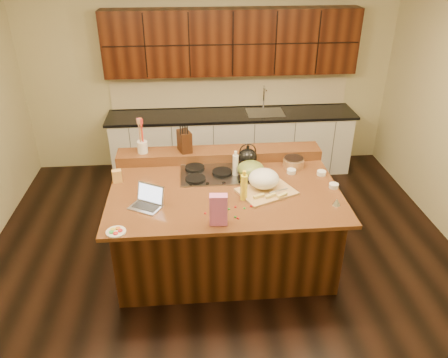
{
  "coord_description": "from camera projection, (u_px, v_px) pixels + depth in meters",
  "views": [
    {
      "loc": [
        -0.34,
        -3.97,
        3.22
      ],
      "look_at": [
        0.0,
        0.05,
        1.0
      ],
      "focal_mm": 35.0,
      "sensor_mm": 36.0,
      "label": 1
    }
  ],
  "objects": [
    {
      "name": "room",
      "position": [
        224.0,
        151.0,
        4.39
      ],
      "size": [
        5.52,
        5.02,
        2.72
      ],
      "color": "black",
      "rests_on": "ground"
    },
    {
      "name": "island",
      "position": [
        224.0,
        224.0,
        4.82
      ],
      "size": [
        2.4,
        1.6,
        0.92
      ],
      "color": "black",
      "rests_on": "ground"
    },
    {
      "name": "back_ledge",
      "position": [
        219.0,
        154.0,
        5.18
      ],
      "size": [
        2.4,
        0.3,
        0.12
      ],
      "primitive_type": "cube",
      "color": "black",
      "rests_on": "island"
    },
    {
      "name": "cooktop",
      "position": [
        222.0,
        173.0,
        4.85
      ],
      "size": [
        0.92,
        0.52,
        0.05
      ],
      "color": "gray",
      "rests_on": "island"
    },
    {
      "name": "back_counter",
      "position": [
        232.0,
        110.0,
        6.53
      ],
      "size": [
        3.7,
        0.66,
        2.4
      ],
      "color": "silver",
      "rests_on": "ground"
    },
    {
      "name": "kettle",
      "position": [
        248.0,
        157.0,
        4.93
      ],
      "size": [
        0.26,
        0.26,
        0.2
      ],
      "primitive_type": "ellipsoid",
      "rotation": [
        0.0,
        0.0,
        -0.2
      ],
      "color": "black",
      "rests_on": "cooktop"
    },
    {
      "name": "green_bowl",
      "position": [
        251.0,
        169.0,
        4.71
      ],
      "size": [
        0.32,
        0.32,
        0.16
      ],
      "primitive_type": "ellipsoid",
      "rotation": [
        0.0,
        0.0,
        0.12
      ],
      "color": "#5B6D2B",
      "rests_on": "cooktop"
    },
    {
      "name": "laptop",
      "position": [
        148.0,
        201.0,
        4.27
      ],
      "size": [
        0.37,
        0.35,
        0.21
      ],
      "rotation": [
        0.0,
        0.0,
        -0.52
      ],
      "color": "#B7B7BC",
      "rests_on": "island"
    },
    {
      "name": "oil_bottle",
      "position": [
        244.0,
        187.0,
        4.34
      ],
      "size": [
        0.08,
        0.08,
        0.27
      ],
      "primitive_type": "cylinder",
      "rotation": [
        0.0,
        0.0,
        0.23
      ],
      "color": "yellow",
      "rests_on": "island"
    },
    {
      "name": "vinegar_bottle",
      "position": [
        235.0,
        166.0,
        4.78
      ],
      "size": [
        0.08,
        0.08,
        0.25
      ],
      "primitive_type": "cylinder",
      "rotation": [
        0.0,
        0.0,
        0.43
      ],
      "color": "silver",
      "rests_on": "island"
    },
    {
      "name": "wooden_tray",
      "position": [
        264.0,
        182.0,
        4.52
      ],
      "size": [
        0.66,
        0.59,
        0.22
      ],
      "rotation": [
        0.0,
        0.0,
        0.42
      ],
      "color": "tan",
      "rests_on": "island"
    },
    {
      "name": "ramekin_a",
      "position": [
        334.0,
        186.0,
        4.6
      ],
      "size": [
        0.12,
        0.12,
        0.04
      ],
      "primitive_type": "cylinder",
      "rotation": [
        0.0,
        0.0,
        0.18
      ],
      "color": "white",
      "rests_on": "island"
    },
    {
      "name": "ramekin_b",
      "position": [
        321.0,
        173.0,
        4.85
      ],
      "size": [
        0.12,
        0.12,
        0.04
      ],
      "primitive_type": "cylinder",
      "rotation": [
        0.0,
        0.0,
        0.27
      ],
      "color": "white",
      "rests_on": "island"
    },
    {
      "name": "ramekin_c",
      "position": [
        291.0,
        171.0,
        4.88
      ],
      "size": [
        0.12,
        0.12,
        0.04
      ],
      "primitive_type": "cylinder",
      "rotation": [
        0.0,
        0.0,
        -0.29
      ],
      "color": "white",
      "rests_on": "island"
    },
    {
      "name": "strainer_bowl",
      "position": [
        293.0,
        163.0,
        5.01
      ],
      "size": [
        0.31,
        0.31,
        0.09
      ],
      "primitive_type": "cylinder",
      "rotation": [
        0.0,
        0.0,
        -0.34
      ],
      "color": "#996B3F",
      "rests_on": "island"
    },
    {
      "name": "kitchen_timer",
      "position": [
        337.0,
        202.0,
        4.29
      ],
      "size": [
        0.09,
        0.09,
        0.07
      ],
      "primitive_type": "cone",
      "rotation": [
        0.0,
        0.0,
        0.07
      ],
      "color": "silver",
      "rests_on": "island"
    },
    {
      "name": "pink_bag",
      "position": [
        218.0,
        210.0,
        3.95
      ],
      "size": [
        0.17,
        0.1,
        0.3
      ],
      "primitive_type": "cube",
      "rotation": [
        0.0,
        0.0,
        -0.08
      ],
      "color": "pink",
      "rests_on": "island"
    },
    {
      "name": "candy_plate",
      "position": [
        116.0,
        232.0,
        3.9
      ],
      "size": [
        0.19,
        0.19,
        0.01
      ],
      "primitive_type": "cylinder",
      "rotation": [
        0.0,
        0.0,
        0.06
      ],
      "color": "white",
      "rests_on": "island"
    },
    {
      "name": "package_box",
      "position": [
        117.0,
        176.0,
        4.68
      ],
      "size": [
        0.11,
        0.09,
        0.14
      ],
      "primitive_type": "cube",
      "rotation": [
        0.0,
        0.0,
        0.23
      ],
      "color": "gold",
      "rests_on": "island"
    },
    {
      "name": "utensil_crock",
      "position": [
        143.0,
        147.0,
        5.05
      ],
      "size": [
        0.13,
        0.13,
        0.14
      ],
      "primitive_type": "cylinder",
      "rotation": [
        0.0,
        0.0,
        0.11
      ],
      "color": "white",
      "rests_on": "back_ledge"
    },
    {
      "name": "knife_block",
      "position": [
        184.0,
        141.0,
        5.06
      ],
      "size": [
        0.18,
        0.23,
        0.25
      ],
      "primitive_type": "cube",
      "rotation": [
        0.0,
        0.0,
        0.34
      ],
      "color": "black",
      "rests_on": "back_ledge"
    },
    {
      "name": "gumdrop_0",
      "position": [
        235.0,
        207.0,
        4.26
      ],
      "size": [
        0.02,
        0.02,
        0.02
      ],
      "primitive_type": "ellipsoid",
      "color": "red",
      "rests_on": "island"
    },
    {
      "name": "gumdrop_1",
      "position": [
        222.0,
        219.0,
        4.07
      ],
      "size": [
        0.02,
        0.02,
        0.02
      ],
      "primitive_type": "ellipsoid",
      "color": "#198C26",
      "rests_on": "island"
    },
    {
      "name": "gumdrop_2",
      "position": [
        238.0,
        218.0,
        4.08
      ],
      "size": [
        0.02,
        0.02,
        0.02
      ],
      "primitive_type": "ellipsoid",
      "color": "red",
      "rests_on": "island"
    },
    {
      "name": "gumdrop_3",
      "position": [
        244.0,
        208.0,
        4.24
      ],
      "size": [
        0.02,
        0.02,
        0.02
      ],
      "primitive_type": "ellipsoid",
      "color": "#198C26",
      "rests_on": "island"
    },
    {
      "name": "gumdrop_4",
      "position": [
        251.0,
        206.0,
        4.27
      ],
      "size": [
        0.02,
        0.02,
        0.02
      ],
      "primitive_type": "ellipsoid",
      "color": "red",
      "rests_on": "island"
    },
    {
      "name": "gumdrop_5",
      "position": [
        235.0,
        217.0,
        4.1
      ],
      "size": [
        0.02,
        0.02,
        0.02
      ],
      "primitive_type": "ellipsoid",
      "color": "#198C26",
      "rests_on": "island"
    },
    {
      "name": "gumdrop_6",
      "position": [
        205.0,
        213.0,
        4.16
      ],
      "size": [
        0.02,
        0.02,
        0.02
      ],
      "primitive_type": "ellipsoid",
      "color": "red",
      "rests_on": "island"
    },
    {
      "name": "gumdrop_7",
      "position": [
        219.0,
        209.0,
        4.22
      ],
      "size": [
        0.02,
        0.02,
        0.02
      ],
      "primitive_type": "ellipsoid",
      "color": "#198C26",
      "rests_on": "island"
    },
    {
      "name": "gumdrop_8",
      "position": [
        223.0,
        217.0,
        4.1
      ],
      "size": [
        0.02,
        0.02,
        0.02
      ],
      "primitive_type": "ellipsoid",
      "color": "red",
      "rests_on": "island"
    },
    {
      "name": "gumdrop_9",
      "position": [
        229.0,
        209.0,
        4.22
      ],
      "size": [
        0.02,
        0.02,
        0.02
      ],
      "primitive_type": "ellipsoid",
      "color": "#198C26",
      "rests_on": "island"
    },
    {
      "name": "gumdrop_10",
      "position": [
        218.0,
        218.0,
        4.08
      ],
      "size": [
        0.02,
        0.02,
        0.02
      ],
      "primitive_type": "ellipsoid",
      "color": "red",
      "rests_on": "island"
    }
  ]
}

